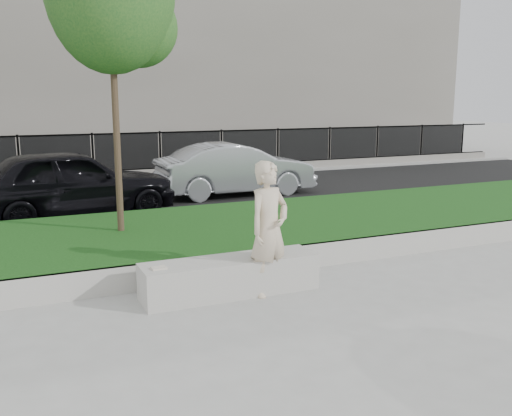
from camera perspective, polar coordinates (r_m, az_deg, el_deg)
name	(u,v)px	position (r m, az deg, el deg)	size (l,w,h in m)	color
ground	(269,298)	(8.01, 1.35, -9.03)	(90.00, 90.00, 0.00)	gray
grass_bank	(200,237)	(10.62, -5.58, -2.87)	(34.00, 4.00, 0.40)	black
grass_kerb	(241,265)	(8.85, -1.53, -5.70)	(34.00, 0.08, 0.40)	#A2A098
street	(136,198)	(15.87, -11.87, 0.94)	(34.00, 7.00, 0.04)	black
far_pavement	(108,176)	(20.23, -14.59, 3.10)	(34.00, 3.00, 0.12)	gray
iron_fence	(112,165)	(19.19, -14.16, 4.15)	(32.00, 0.30, 1.50)	slate
building_facade	(75,44)	(27.08, -17.68, 15.36)	(34.00, 10.00, 10.00)	#69655C
stone_bench	(230,276)	(8.11, -2.57, -6.84)	(2.53, 0.63, 0.52)	#A2A098
man	(269,229)	(7.93, 1.29, -2.09)	(0.69, 0.45, 1.89)	beige
book	(159,268)	(7.68, -9.70, -5.92)	(0.20, 0.14, 0.02)	beige
car_dark	(70,183)	(13.52, -18.10, 2.40)	(1.88, 4.68, 1.59)	black
car_silver	(236,169)	(15.90, -2.04, 3.90)	(1.53, 4.39, 1.45)	#95989D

